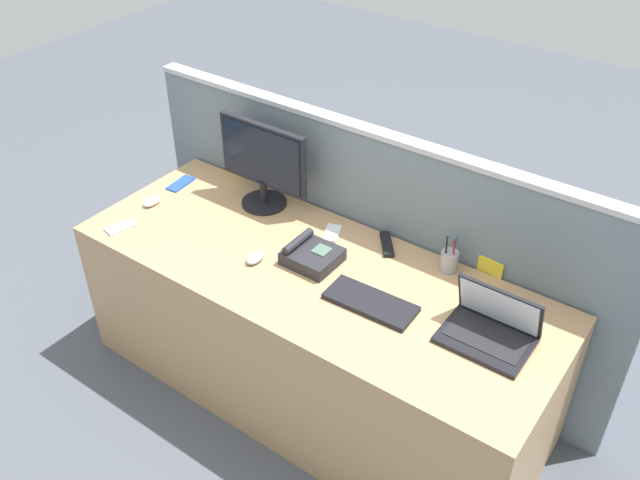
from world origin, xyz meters
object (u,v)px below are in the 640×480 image
(desktop_monitor, at_px, (263,162))
(pen_cup, at_px, (449,261))
(desk_phone, at_px, (311,255))
(tv_remote, at_px, (387,244))
(computer_mouse_left_hand, at_px, (152,201))
(cell_phone_silver_slab, at_px, (120,227))
(cell_phone_blue_case, at_px, (181,184))
(cell_phone_white_slab, at_px, (332,233))
(computer_mouse_right_hand, at_px, (255,258))
(keyboard_main, at_px, (371,302))
(laptop, at_px, (491,326))

(desktop_monitor, xyz_separation_m, pen_cup, (0.95, 0.05, -0.18))
(desktop_monitor, height_order, pen_cup, desktop_monitor)
(desktop_monitor, bearing_deg, desk_phone, -27.95)
(desktop_monitor, height_order, tv_remote, desktop_monitor)
(computer_mouse_left_hand, xyz_separation_m, cell_phone_silver_slab, (0.03, -0.22, -0.01))
(desk_phone, bearing_deg, tv_remote, 54.14)
(pen_cup, bearing_deg, cell_phone_blue_case, -173.40)
(desktop_monitor, distance_m, tv_remote, 0.69)
(desktop_monitor, distance_m, computer_mouse_left_hand, 0.58)
(desktop_monitor, relative_size, cell_phone_silver_slab, 3.66)
(desktop_monitor, relative_size, cell_phone_white_slab, 3.70)
(computer_mouse_right_hand, xyz_separation_m, computer_mouse_left_hand, (-0.69, 0.05, 0.00))
(computer_mouse_left_hand, distance_m, cell_phone_blue_case, 0.21)
(desktop_monitor, bearing_deg, computer_mouse_right_hand, -55.94)
(keyboard_main, relative_size, cell_phone_white_slab, 2.83)
(desk_phone, distance_m, cell_phone_blue_case, 0.91)
(laptop, relative_size, cell_phone_blue_case, 2.14)
(keyboard_main, distance_m, cell_phone_silver_slab, 1.22)
(laptop, bearing_deg, computer_mouse_left_hand, -176.52)
(desk_phone, height_order, pen_cup, pen_cup)
(laptop, xyz_separation_m, tv_remote, (-0.60, 0.26, -0.04))
(pen_cup, bearing_deg, cell_phone_silver_slab, -156.23)
(laptop, distance_m, pen_cup, 0.41)
(cell_phone_white_slab, relative_size, cell_phone_blue_case, 0.84)
(tv_remote, bearing_deg, computer_mouse_left_hand, 160.10)
(computer_mouse_left_hand, bearing_deg, laptop, -2.83)
(cell_phone_white_slab, bearing_deg, desk_phone, -99.04)
(desktop_monitor, xyz_separation_m, cell_phone_silver_slab, (-0.40, -0.55, -0.22))
(cell_phone_silver_slab, bearing_deg, keyboard_main, 24.75)
(keyboard_main, bearing_deg, tv_remote, 109.92)
(laptop, height_order, keyboard_main, laptop)
(keyboard_main, relative_size, computer_mouse_right_hand, 3.64)
(pen_cup, xyz_separation_m, cell_phone_silver_slab, (-1.35, -0.59, -0.04))
(desk_phone, bearing_deg, computer_mouse_right_hand, -145.45)
(desktop_monitor, height_order, keyboard_main, desktop_monitor)
(desktop_monitor, distance_m, cell_phone_silver_slab, 0.71)
(laptop, xyz_separation_m, pen_cup, (-0.31, 0.27, -0.00))
(keyboard_main, height_order, tv_remote, keyboard_main)
(laptop, xyz_separation_m, computer_mouse_right_hand, (-1.00, -0.15, -0.03))
(cell_phone_blue_case, bearing_deg, cell_phone_white_slab, 0.47)
(desk_phone, height_order, computer_mouse_left_hand, desk_phone)
(computer_mouse_right_hand, relative_size, cell_phone_blue_case, 0.65)
(desktop_monitor, xyz_separation_m, desk_phone, (0.45, -0.24, -0.19))
(desktop_monitor, relative_size, pen_cup, 2.59)
(desktop_monitor, bearing_deg, cell_phone_white_slab, -3.05)
(desk_phone, bearing_deg, cell_phone_white_slab, 102.01)
(computer_mouse_left_hand, relative_size, cell_phone_blue_case, 0.65)
(desk_phone, distance_m, keyboard_main, 0.36)
(laptop, bearing_deg, cell_phone_white_slab, 166.91)
(laptop, relative_size, pen_cup, 1.79)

